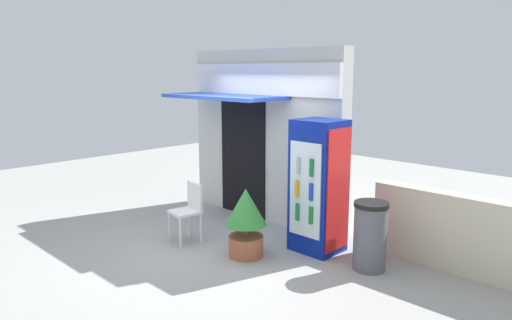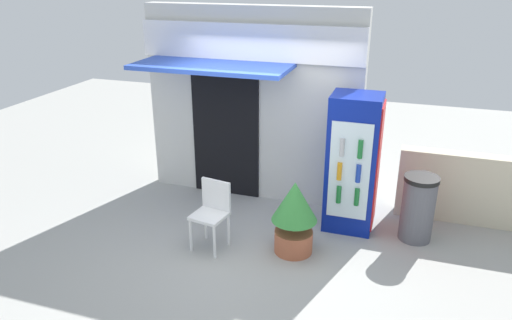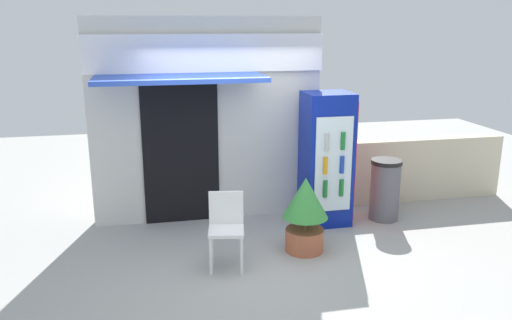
{
  "view_description": "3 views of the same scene",
  "coord_description": "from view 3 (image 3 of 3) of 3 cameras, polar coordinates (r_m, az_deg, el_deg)",
  "views": [
    {
      "loc": [
        5.14,
        -4.32,
        2.56
      ],
      "look_at": [
        0.45,
        0.51,
        1.27
      ],
      "focal_mm": 33.08,
      "sensor_mm": 36.0,
      "label": 1
    },
    {
      "loc": [
        1.88,
        -5.14,
        3.4
      ],
      "look_at": [
        0.05,
        0.47,
        1.02
      ],
      "focal_mm": 33.82,
      "sensor_mm": 36.0,
      "label": 2
    },
    {
      "loc": [
        -1.17,
        -5.73,
        2.82
      ],
      "look_at": [
        0.1,
        0.26,
        1.18
      ],
      "focal_mm": 36.09,
      "sensor_mm": 36.0,
      "label": 3
    }
  ],
  "objects": [
    {
      "name": "ground",
      "position": [
        6.5,
        -0.41,
        -10.72
      ],
      "size": [
        16.0,
        16.0,
        0.0
      ],
      "primitive_type": "plane",
      "color": "#A3A39E"
    },
    {
      "name": "storefront_building",
      "position": [
        7.4,
        -5.67,
        4.81
      ],
      "size": [
        3.29,
        1.2,
        2.9
      ],
      "color": "silver",
      "rests_on": "ground"
    },
    {
      "name": "plastic_chair",
      "position": [
        6.12,
        -3.32,
        -7.04
      ],
      "size": [
        0.47,
        0.46,
        0.89
      ],
      "color": "white",
      "rests_on": "ground"
    },
    {
      "name": "drink_cooler",
      "position": [
        7.35,
        7.83,
        0.09
      ],
      "size": [
        0.67,
        0.65,
        1.89
      ],
      "color": "navy",
      "rests_on": "ground"
    },
    {
      "name": "potted_plant_near_shop",
      "position": [
        6.49,
        5.47,
        -5.54
      ],
      "size": [
        0.58,
        0.58,
        0.97
      ],
      "color": "#AD5B3D",
      "rests_on": "ground"
    },
    {
      "name": "stone_boundary_wall",
      "position": [
        8.83,
        18.09,
        -0.92
      ],
      "size": [
        2.65,
        0.24,
        1.02
      ],
      "primitive_type": "cube",
      "color": "beige",
      "rests_on": "ground"
    },
    {
      "name": "trash_bin",
      "position": [
        7.76,
        14.09,
        -3.19
      ],
      "size": [
        0.45,
        0.45,
        0.9
      ],
      "color": "#595960",
      "rests_on": "ground"
    }
  ]
}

